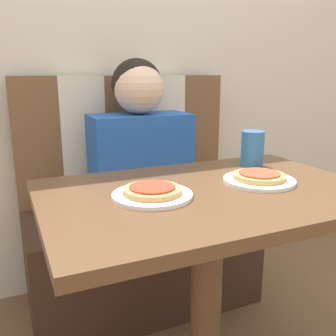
% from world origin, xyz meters
% --- Properties ---
extents(wall_back, '(7.00, 0.05, 2.60)m').
position_xyz_m(wall_back, '(0.00, 0.91, 1.30)').
color(wall_back, beige).
rests_on(wall_back, ground_plane).
extents(booth_seat, '(1.03, 0.51, 0.47)m').
position_xyz_m(booth_seat, '(0.00, 0.60, 0.23)').
color(booth_seat, '#382319').
rests_on(booth_seat, ground_plane).
extents(booth_backrest, '(1.03, 0.07, 0.59)m').
position_xyz_m(booth_backrest, '(-0.00, 0.82, 0.77)').
color(booth_backrest, brown).
rests_on(booth_backrest, booth_seat).
extents(dining_table, '(0.98, 0.66, 0.74)m').
position_xyz_m(dining_table, '(0.00, 0.00, 0.63)').
color(dining_table, brown).
rests_on(dining_table, ground_plane).
extents(person, '(0.43, 0.24, 0.67)m').
position_xyz_m(person, '(0.00, 0.61, 0.79)').
color(person, '#2356B2').
rests_on(person, booth_seat).
extents(plate_left, '(0.23, 0.23, 0.01)m').
position_xyz_m(plate_left, '(-0.18, 0.00, 0.74)').
color(plate_left, white).
rests_on(plate_left, dining_table).
extents(plate_right, '(0.23, 0.23, 0.01)m').
position_xyz_m(plate_right, '(0.18, 0.00, 0.74)').
color(plate_right, white).
rests_on(plate_right, dining_table).
extents(pizza_left, '(0.16, 0.16, 0.02)m').
position_xyz_m(pizza_left, '(-0.18, 0.00, 0.76)').
color(pizza_left, tan).
rests_on(pizza_left, plate_left).
extents(pizza_right, '(0.16, 0.16, 0.02)m').
position_xyz_m(pizza_right, '(0.18, 0.00, 0.76)').
color(pizza_right, tan).
rests_on(pizza_right, plate_right).
extents(drinking_cup, '(0.08, 0.08, 0.13)m').
position_xyz_m(drinking_cup, '(0.29, 0.19, 0.80)').
color(drinking_cup, '#2D669E').
rests_on(drinking_cup, dining_table).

